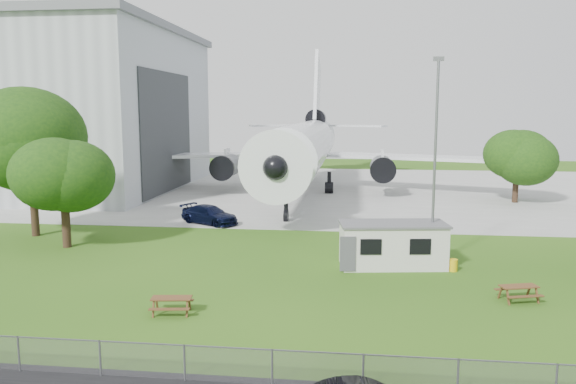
# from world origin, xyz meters

# --- Properties ---
(ground) EXTENTS (160.00, 160.00, 0.00)m
(ground) POSITION_xyz_m (0.00, 0.00, 0.00)
(ground) COLOR #43711D
(concrete_apron) EXTENTS (120.00, 46.00, 0.03)m
(concrete_apron) POSITION_xyz_m (0.00, 38.00, 0.01)
(concrete_apron) COLOR #B7B7B2
(concrete_apron) RESTS_ON ground
(hangar) EXTENTS (43.00, 31.00, 18.55)m
(hangar) POSITION_xyz_m (-37.97, 36.00, 9.41)
(hangar) COLOR #B2B7BC
(hangar) RESTS_ON ground
(airliner) EXTENTS (46.36, 47.73, 17.69)m
(airliner) POSITION_xyz_m (-2.00, 35.86, 5.27)
(airliner) COLOR white
(airliner) RESTS_ON ground
(site_cabin) EXTENTS (6.91, 3.54, 2.62)m
(site_cabin) POSITION_xyz_m (5.91, 5.74, 1.31)
(site_cabin) COLOR silver
(site_cabin) RESTS_ON ground
(picnic_west) EXTENTS (1.98, 1.73, 0.76)m
(picnic_west) POSITION_xyz_m (-4.52, -3.34, 0.00)
(picnic_west) COLOR brown
(picnic_west) RESTS_ON ground
(picnic_east) EXTENTS (2.14, 1.93, 0.76)m
(picnic_east) POSITION_xyz_m (11.57, 0.31, 0.00)
(picnic_east) COLOR brown
(picnic_east) RESTS_ON ground
(fence) EXTENTS (58.00, 0.04, 1.30)m
(fence) POSITION_xyz_m (0.00, -9.50, 0.00)
(fence) COLOR gray
(fence) RESTS_ON ground
(lamp_mast) EXTENTS (0.16, 0.16, 12.00)m
(lamp_mast) POSITION_xyz_m (8.20, 6.20, 6.00)
(lamp_mast) COLOR slate
(lamp_mast) RESTS_ON ground
(tree_west_big) EXTENTS (8.64, 8.64, 11.11)m
(tree_west_big) POSITION_xyz_m (-19.59, 10.92, 6.79)
(tree_west_big) COLOR #382619
(tree_west_big) RESTS_ON ground
(tree_west_small) EXTENTS (6.32, 6.32, 8.35)m
(tree_west_small) POSITION_xyz_m (-15.56, 7.91, 5.18)
(tree_west_small) COLOR #382619
(tree_west_small) RESTS_ON ground
(tree_far_apron) EXTENTS (6.05, 6.05, 7.63)m
(tree_far_apron) POSITION_xyz_m (19.53, 30.68, 4.59)
(tree_far_apron) COLOR #382619
(tree_far_apron) RESTS_ON ground
(car_apron_van) EXTENTS (5.47, 4.25, 1.48)m
(car_apron_van) POSITION_xyz_m (-8.02, 16.67, 0.74)
(car_apron_van) COLOR black
(car_apron_van) RESTS_ON ground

